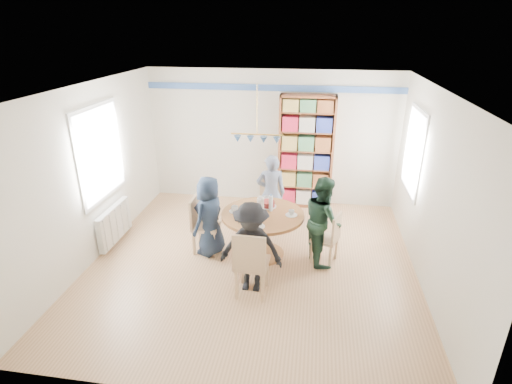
% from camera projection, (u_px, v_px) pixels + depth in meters
% --- Properties ---
extents(ground, '(5.00, 5.00, 0.00)m').
position_uv_depth(ground, '(252.00, 263.00, 6.30)').
color(ground, tan).
extents(room_shell, '(5.00, 5.00, 5.00)m').
position_uv_depth(room_shell, '(245.00, 146.00, 6.48)').
color(room_shell, white).
rests_on(room_shell, ground).
extents(radiator, '(0.12, 1.00, 0.60)m').
position_uv_depth(radiator, '(115.00, 224.00, 6.77)').
color(radiator, silver).
rests_on(radiator, ground).
extents(dining_table, '(1.30, 1.30, 0.75)m').
position_uv_depth(dining_table, '(263.00, 224.00, 6.31)').
color(dining_table, brown).
rests_on(dining_table, ground).
extents(chair_left, '(0.41, 0.41, 0.93)m').
position_uv_depth(chair_left, '(201.00, 222.00, 6.47)').
color(chair_left, tan).
rests_on(chair_left, ground).
extents(chair_right, '(0.47, 0.47, 0.84)m').
position_uv_depth(chair_right, '(330.00, 236.00, 6.15)').
color(chair_right, tan).
rests_on(chair_right, ground).
extents(chair_far, '(0.44, 0.44, 0.95)m').
position_uv_depth(chair_far, '(270.00, 200.00, 7.28)').
color(chair_far, tan).
rests_on(chair_far, ground).
extents(chair_near, '(0.46, 0.46, 1.00)m').
position_uv_depth(chair_near, '(251.00, 262.00, 5.33)').
color(chair_near, tan).
rests_on(chair_near, ground).
extents(person_left, '(0.63, 0.75, 1.32)m').
position_uv_depth(person_left, '(209.00, 216.00, 6.34)').
color(person_left, '#172132').
rests_on(person_left, ground).
extents(person_right, '(0.71, 0.81, 1.41)m').
position_uv_depth(person_right, '(323.00, 220.00, 6.12)').
color(person_right, black).
rests_on(person_right, ground).
extents(person_far, '(0.57, 0.42, 1.42)m').
position_uv_depth(person_far, '(271.00, 193.00, 7.07)').
color(person_far, gray).
rests_on(person_far, ground).
extents(person_near, '(0.88, 0.52, 1.33)m').
position_uv_depth(person_near, '(251.00, 248.00, 5.44)').
color(person_near, black).
rests_on(person_near, ground).
extents(bookshelf, '(1.08, 0.32, 2.26)m').
position_uv_depth(bookshelf, '(306.00, 154.00, 7.90)').
color(bookshelf, brown).
rests_on(bookshelf, ground).
extents(tableware, '(1.08, 1.08, 0.28)m').
position_uv_depth(tableware, '(262.00, 209.00, 6.24)').
color(tableware, white).
rests_on(tableware, dining_table).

